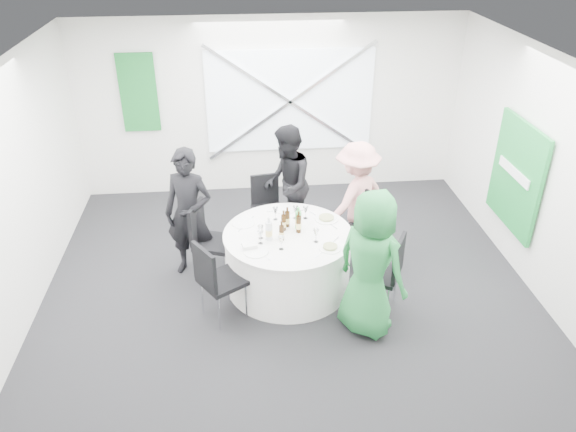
{
  "coord_description": "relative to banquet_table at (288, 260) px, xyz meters",
  "views": [
    {
      "loc": [
        -0.56,
        -5.51,
        4.23
      ],
      "look_at": [
        0.0,
        0.2,
        1.0
      ],
      "focal_mm": 35.0,
      "sensor_mm": 36.0,
      "label": 1
    }
  ],
  "objects": [
    {
      "name": "floor",
      "position": [
        0.0,
        -0.2,
        -0.38
      ],
      "size": [
        6.0,
        6.0,
        0.0
      ],
      "primitive_type": "plane",
      "color": "black",
      "rests_on": "ground"
    },
    {
      "name": "ceiling",
      "position": [
        0.0,
        -0.2,
        2.42
      ],
      "size": [
        6.0,
        6.0,
        0.0
      ],
      "primitive_type": "plane",
      "rotation": [
        3.14,
        0.0,
        0.0
      ],
      "color": "white",
      "rests_on": "wall_back"
    },
    {
      "name": "wall_back",
      "position": [
        0.0,
        2.8,
        1.02
      ],
      "size": [
        6.0,
        0.0,
        6.0
      ],
      "primitive_type": "plane",
      "rotation": [
        1.57,
        0.0,
        0.0
      ],
      "color": "white",
      "rests_on": "floor"
    },
    {
      "name": "wall_front",
      "position": [
        0.0,
        -3.2,
        1.02
      ],
      "size": [
        6.0,
        0.0,
        6.0
      ],
      "primitive_type": "plane",
      "rotation": [
        -1.57,
        0.0,
        0.0
      ],
      "color": "white",
      "rests_on": "floor"
    },
    {
      "name": "wall_left",
      "position": [
        -3.0,
        -0.2,
        1.02
      ],
      "size": [
        0.0,
        6.0,
        6.0
      ],
      "primitive_type": "plane",
      "rotation": [
        1.57,
        0.0,
        1.57
      ],
      "color": "white",
      "rests_on": "floor"
    },
    {
      "name": "wall_right",
      "position": [
        3.0,
        -0.2,
        1.02
      ],
      "size": [
        0.0,
        6.0,
        6.0
      ],
      "primitive_type": "plane",
      "rotation": [
        1.57,
        0.0,
        -1.57
      ],
      "color": "white",
      "rests_on": "floor"
    },
    {
      "name": "window_panel",
      "position": [
        0.3,
        2.76,
        1.12
      ],
      "size": [
        2.6,
        0.03,
        1.6
      ],
      "primitive_type": "cube",
      "color": "white",
      "rests_on": "wall_back"
    },
    {
      "name": "window_brace_a",
      "position": [
        0.3,
        2.72,
        1.12
      ],
      "size": [
        2.63,
        0.05,
        1.84
      ],
      "primitive_type": "cube",
      "rotation": [
        0.0,
        0.97,
        0.0
      ],
      "color": "silver",
      "rests_on": "window_panel"
    },
    {
      "name": "window_brace_b",
      "position": [
        0.3,
        2.72,
        1.12
      ],
      "size": [
        2.63,
        0.05,
        1.84
      ],
      "primitive_type": "cube",
      "rotation": [
        0.0,
        -0.97,
        0.0
      ],
      "color": "silver",
      "rests_on": "window_panel"
    },
    {
      "name": "green_banner",
      "position": [
        -2.0,
        2.75,
        1.32
      ],
      "size": [
        0.55,
        0.04,
        1.2
      ],
      "primitive_type": "cube",
      "color": "#16702A",
      "rests_on": "wall_back"
    },
    {
      "name": "green_sign",
      "position": [
        2.94,
        0.4,
        0.82
      ],
      "size": [
        0.05,
        1.2,
        1.4
      ],
      "primitive_type": "cube",
      "color": "#188835",
      "rests_on": "wall_right"
    },
    {
      "name": "banquet_table",
      "position": [
        0.0,
        0.0,
        0.0
      ],
      "size": [
        1.56,
        1.56,
        0.76
      ],
      "color": "white",
      "rests_on": "floor"
    },
    {
      "name": "chair_back",
      "position": [
        -0.18,
        1.23,
        0.16
      ],
      "size": [
        0.47,
        0.48,
        0.92
      ],
      "rotation": [
        0.0,
        0.0,
        0.15
      ],
      "color": "black",
      "rests_on": "floor"
    },
    {
      "name": "chair_back_left",
      "position": [
        -0.98,
        0.33,
        0.22
      ],
      "size": [
        0.59,
        0.58,
        1.02
      ],
      "rotation": [
        0.0,
        0.0,
        1.25
      ],
      "color": "black",
      "rests_on": "floor"
    },
    {
      "name": "chair_back_right",
      "position": [
        0.99,
        0.39,
        0.22
      ],
      "size": [
        0.61,
        0.6,
        1.02
      ],
      "rotation": [
        0.0,
        0.0,
        -1.19
      ],
      "color": "black",
      "rests_on": "floor"
    },
    {
      "name": "chair_front_right",
      "position": [
        1.07,
        -0.58,
        0.2
      ],
      "size": [
        0.61,
        0.61,
        0.99
      ],
      "rotation": [
        0.0,
        0.0,
        4.21
      ],
      "color": "black",
      "rests_on": "floor"
    },
    {
      "name": "chair_front_left",
      "position": [
        -0.87,
        -0.56,
        0.21
      ],
      "size": [
        0.63,
        0.63,
        1.0
      ],
      "rotation": [
        0.0,
        0.0,
        2.14
      ],
      "color": "black",
      "rests_on": "floor"
    },
    {
      "name": "person_man_back_left",
      "position": [
        -1.19,
        0.43,
        0.47
      ],
      "size": [
        0.72,
        0.59,
        1.71
      ],
      "primitive_type": "imported",
      "rotation": [
        0.0,
        0.0,
        -0.35
      ],
      "color": "black",
      "rests_on": "floor"
    },
    {
      "name": "person_man_back",
      "position": [
        0.1,
        1.17,
        0.45
      ],
      "size": [
        0.51,
        0.85,
        1.67
      ],
      "primitive_type": "imported",
      "rotation": [
        0.0,
        0.0,
        -1.65
      ],
      "color": "black",
      "rests_on": "floor"
    },
    {
      "name": "person_woman_pink",
      "position": [
        0.98,
        0.75,
        0.41
      ],
      "size": [
        1.1,
        1.0,
        1.58
      ],
      "primitive_type": "imported",
      "rotation": [
        0.0,
        0.0,
        -2.49
      ],
      "color": "pink",
      "rests_on": "floor"
    },
    {
      "name": "person_woman_green",
      "position": [
        0.8,
        -0.88,
        0.48
      ],
      "size": [
        0.97,
        0.99,
        1.71
      ],
      "primitive_type": "imported",
      "rotation": [
        0.0,
        0.0,
        2.31
      ],
      "color": "#227D39",
      "rests_on": "floor"
    },
    {
      "name": "plate_back",
      "position": [
        0.01,
        0.59,
        0.39
      ],
      "size": [
        0.28,
        0.28,
        0.01
      ],
      "color": "white",
      "rests_on": "banquet_table"
    },
    {
      "name": "plate_back_left",
      "position": [
        -0.53,
        0.29,
        0.39
      ],
      "size": [
        0.28,
        0.28,
        0.01
      ],
      "color": "white",
      "rests_on": "banquet_table"
    },
    {
      "name": "plate_back_right",
      "position": [
        0.51,
        0.29,
        0.4
      ],
      "size": [
        0.29,
        0.29,
        0.04
      ],
      "color": "white",
      "rests_on": "banquet_table"
    },
    {
      "name": "plate_front_right",
      "position": [
        0.45,
        -0.38,
        0.4
      ],
      "size": [
        0.25,
        0.25,
        0.04
      ],
      "color": "white",
      "rests_on": "banquet_table"
    },
    {
      "name": "plate_front_left",
      "position": [
        -0.4,
        -0.37,
        0.39
      ],
      "size": [
        0.28,
        0.28,
        0.01
      ],
      "color": "white",
      "rests_on": "banquet_table"
    },
    {
      "name": "napkin",
      "position": [
        -0.47,
        -0.29,
        0.42
      ],
      "size": [
        0.18,
        0.14,
        0.05
      ],
      "primitive_type": "cube",
      "rotation": [
        0.0,
        0.0,
        0.19
      ],
      "color": "white",
      "rests_on": "plate_front_left"
    },
    {
      "name": "beer_bottle_a",
      "position": [
        -0.04,
        0.09,
        0.48
      ],
      "size": [
        0.06,
        0.06,
        0.26
      ],
      "color": "#361F09",
      "rests_on": "banquet_table"
    },
    {
      "name": "beer_bottle_b",
      "position": [
        0.01,
        0.17,
        0.48
      ],
      "size": [
        0.06,
        0.06,
        0.26
      ],
      "color": "#361F09",
      "rests_on": "banquet_table"
    },
    {
      "name": "beer_bottle_c",
      "position": [
        0.13,
        0.02,
        0.49
      ],
      "size": [
        0.06,
        0.06,
        0.28
      ],
      "color": "#361F09",
      "rests_on": "banquet_table"
    },
    {
      "name": "beer_bottle_d",
      "position": [
        -0.09,
        -0.13,
        0.47
      ],
      "size": [
        0.06,
        0.06,
        0.25
      ],
      "color": "#361F09",
      "rests_on": "banquet_table"
    },
    {
      "name": "green_water_bottle",
      "position": [
        0.14,
        0.12,
        0.49
      ],
      "size": [
        0.08,
        0.08,
        0.29
      ],
      "color": "green",
      "rests_on": "banquet_table"
    },
    {
      "name": "clear_water_bottle",
      "position": [
        -0.23,
        -0.11,
        0.49
      ],
      "size": [
        0.08,
        0.08,
        0.29
      ],
      "color": "silver",
      "rests_on": "banquet_table"
    },
    {
      "name": "wine_glass_a",
      "position": [
        0.31,
        -0.22,
        0.5
      ],
      "size": [
        0.07,
        0.07,
        0.17
      ],
      "color": "white",
      "rests_on": "banquet_table"
    },
    {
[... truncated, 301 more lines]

